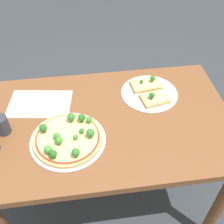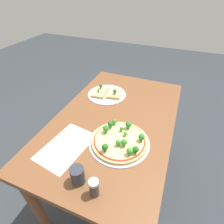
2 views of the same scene
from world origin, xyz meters
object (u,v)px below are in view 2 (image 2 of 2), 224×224
pizza_tray_slice (107,93)px  drinking_cup (78,175)px  condiment_shaker (94,188)px  pizza_tray_whole (120,140)px  dining_table (115,130)px

pizza_tray_slice → drinking_cup: bearing=13.3°
pizza_tray_slice → condiment_shaker: bearing=19.5°
pizza_tray_whole → pizza_tray_slice: 0.50m
dining_table → condiment_shaker: size_ratio=12.70×
pizza_tray_slice → drinking_cup: 0.73m
dining_table → pizza_tray_whole: size_ratio=3.54×
dining_table → pizza_tray_slice: 0.31m
dining_table → drinking_cup: drinking_cup is taller
dining_table → condiment_shaker: (0.50, 0.10, 0.16)m
pizza_tray_whole → drinking_cup: 0.30m
pizza_tray_whole → pizza_tray_slice: size_ratio=1.14×
dining_table → pizza_tray_slice: (-0.24, -0.16, 0.12)m
dining_table → drinking_cup: 0.50m
dining_table → drinking_cup: size_ratio=13.09×
drinking_cup → condiment_shaker: bearing=75.1°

